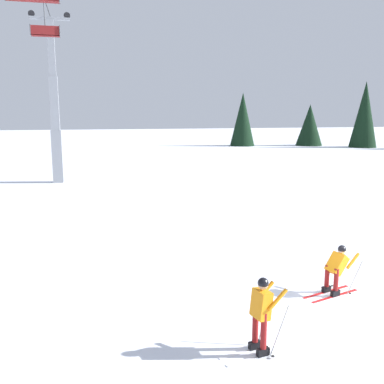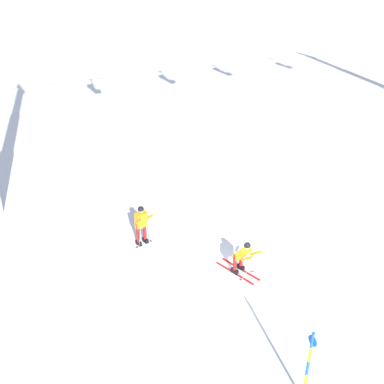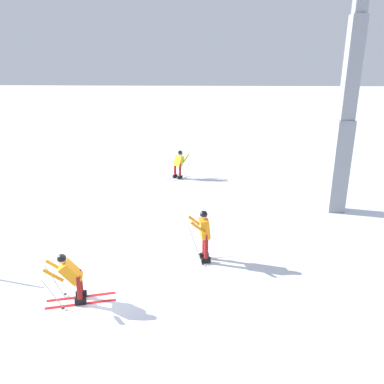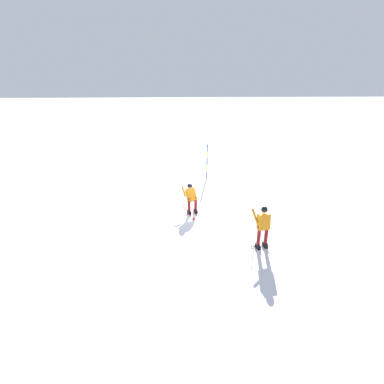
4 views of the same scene
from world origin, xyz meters
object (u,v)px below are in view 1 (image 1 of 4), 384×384
at_px(lift_tower_far, 55,113).
at_px(skier_carving_main, 337,266).
at_px(chairlift_seat_fourth, 45,30).
at_px(skier_distant_downhill, 262,310).

bearing_deg(lift_tower_far, skier_carving_main, -159.12).
height_order(lift_tower_far, chairlift_seat_fourth, lift_tower_far).
bearing_deg(chairlift_seat_fourth, lift_tower_far, 0.00).
xyz_separation_m(chairlift_seat_fourth, skier_distant_downhill, (-20.42, -5.41, -8.92)).
relative_size(lift_tower_far, chairlift_seat_fourth, 5.12).
height_order(chairlift_seat_fourth, skier_distant_downhill, chairlift_seat_fourth).
xyz_separation_m(skier_carving_main, skier_distant_downhill, (-2.37, 3.29, 0.18)).
distance_m(skier_carving_main, chairlift_seat_fourth, 22.01).
bearing_deg(skier_distant_downhill, skier_carving_main, -54.20).
distance_m(lift_tower_far, skier_distant_downhill, 26.04).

